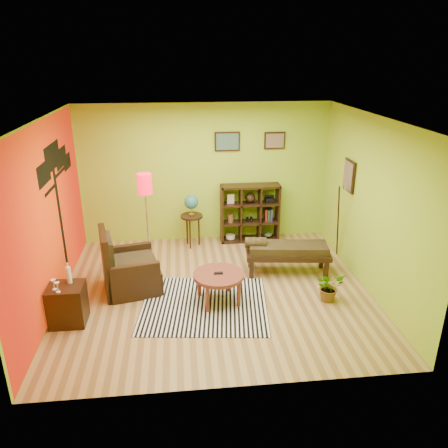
{
  "coord_description": "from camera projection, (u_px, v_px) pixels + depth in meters",
  "views": [
    {
      "loc": [
        -0.55,
        -6.3,
        3.67
      ],
      "look_at": [
        0.18,
        0.34,
        1.05
      ],
      "focal_mm": 35.0,
      "sensor_mm": 36.0,
      "label": 1
    }
  ],
  "objects": [
    {
      "name": "room_shell",
      "position": [
        208.0,
        186.0,
        6.57
      ],
      "size": [
        5.04,
        4.54,
        2.82
      ],
      "color": "#9CCA2D",
      "rests_on": "ground"
    },
    {
      "name": "zebra_rug",
      "position": [
        204.0,
        304.0,
        6.82
      ],
      "size": [
        2.12,
        1.91,
        0.01
      ],
      "primitive_type": "cube",
      "rotation": [
        0.0,
        0.0,
        -0.12
      ],
      "color": "white",
      "rests_on": "ground"
    },
    {
      "name": "ground",
      "position": [
        215.0,
        291.0,
        7.23
      ],
      "size": [
        5.0,
        5.0,
        0.0
      ],
      "primitive_type": "plane",
      "color": "tan",
      "rests_on": "ground"
    },
    {
      "name": "armchair",
      "position": [
        128.0,
        272.0,
        7.17
      ],
      "size": [
        1.04,
        1.04,
        1.07
      ],
      "color": "black",
      "rests_on": "ground"
    },
    {
      "name": "cube_shelf",
      "position": [
        250.0,
        213.0,
        8.98
      ],
      "size": [
        1.2,
        0.35,
        1.2
      ],
      "color": "black",
      "rests_on": "ground"
    },
    {
      "name": "coffee_table",
      "position": [
        218.0,
        278.0,
        6.78
      ],
      "size": [
        0.79,
        0.79,
        0.51
      ],
      "color": "brown",
      "rests_on": "ground"
    },
    {
      "name": "potted_plant",
      "position": [
        329.0,
        289.0,
        6.9
      ],
      "size": [
        0.54,
        0.58,
        0.37
      ],
      "primitive_type": "imported",
      "rotation": [
        0.0,
        0.0,
        0.27
      ],
      "color": "#26661E",
      "rests_on": "ground"
    },
    {
      "name": "floor_lamp",
      "position": [
        145.0,
        193.0,
        7.54
      ],
      "size": [
        0.26,
        0.26,
        1.76
      ],
      "color": "silver",
      "rests_on": "ground"
    },
    {
      "name": "bench",
      "position": [
        286.0,
        251.0,
        7.67
      ],
      "size": [
        1.52,
        0.69,
        0.68
      ],
      "color": "black",
      "rests_on": "ground"
    },
    {
      "name": "globe_table",
      "position": [
        191.0,
        208.0,
        8.62
      ],
      "size": [
        0.44,
        0.44,
        1.08
      ],
      "color": "black",
      "rests_on": "ground"
    },
    {
      "name": "side_cabinet",
      "position": [
        67.0,
        304.0,
        6.28
      ],
      "size": [
        0.5,
        0.46,
        0.91
      ],
      "color": "black",
      "rests_on": "ground"
    }
  ]
}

